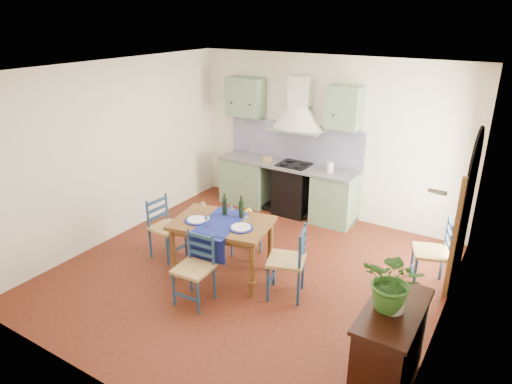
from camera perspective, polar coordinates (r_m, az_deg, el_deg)
floor at (r=6.56m, az=-0.82°, el=-10.10°), size 5.00×5.00×0.00m
back_wall at (r=8.17m, az=5.03°, el=4.47°), size 5.00×0.96×2.80m
right_wall at (r=5.43m, az=23.67°, el=-3.23°), size 0.26×5.00×2.80m
left_wall at (r=7.52m, az=-17.21°, el=4.85°), size 0.04×5.00×2.80m
ceiling at (r=5.61m, az=-0.97°, el=15.03°), size 5.00×5.00×0.01m
dining_table at (r=6.19m, az=-4.26°, el=-4.52°), size 1.43×1.12×1.14m
chair_near at (r=5.81m, az=-7.66°, el=-9.45°), size 0.45×0.45×0.91m
chair_far at (r=6.80m, az=-1.37°, el=-4.90°), size 0.40×0.40×0.80m
chair_left at (r=6.89m, az=-11.24°, el=-4.37°), size 0.46×0.46×0.92m
chair_right at (r=5.86m, az=4.14°, el=-8.63°), size 0.57×0.57×0.97m
chair_spare at (r=6.47m, az=21.35°, el=-7.13°), size 0.57×0.57×0.97m
sideboard at (r=4.72m, az=16.28°, el=-18.01°), size 0.50×1.05×0.94m
potted_plant at (r=4.30m, az=16.88°, el=-10.60°), size 0.54×0.47×0.59m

